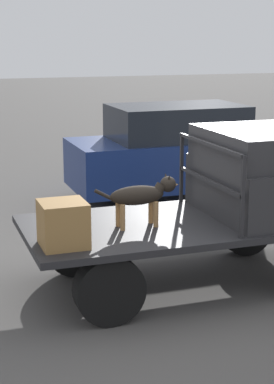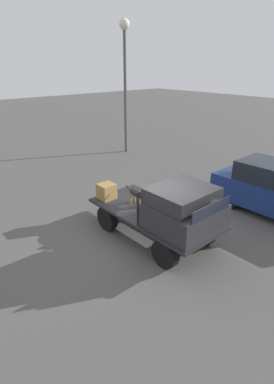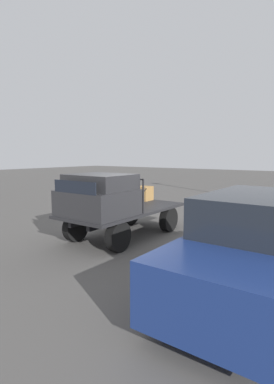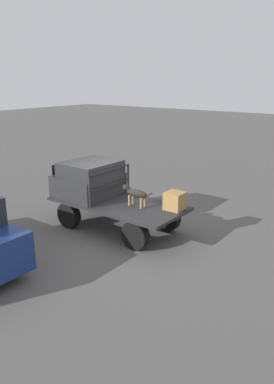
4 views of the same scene
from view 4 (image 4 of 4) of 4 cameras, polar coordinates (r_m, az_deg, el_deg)
The scene contains 6 objects.
ground_plane at distance 11.08m, azimuth -2.93°, elevation -5.59°, with size 80.00×80.00×0.00m, color #514F4C.
flatbed_truck at distance 10.86m, azimuth -2.97°, elevation -2.70°, with size 3.97×1.86×0.82m.
truck_cab at distance 11.36m, azimuth -7.30°, elevation 1.92°, with size 1.59×1.74×1.06m.
truck_headboard at distance 10.78m, azimuth -4.15°, elevation 1.80°, with size 0.04×1.74×0.93m.
dog at distance 10.36m, azimuth -0.33°, elevation -0.14°, with size 1.03×0.23×0.61m.
cargo_crate at distance 10.16m, azimuth 5.80°, elevation -1.36°, with size 0.48×0.48×0.48m.
Camera 4 is at (-6.60, 7.82, 4.24)m, focal length 35.00 mm.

